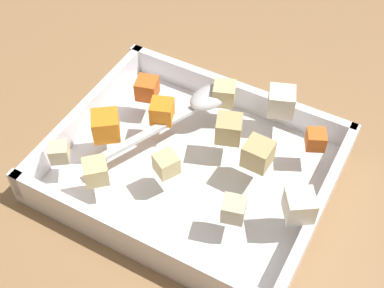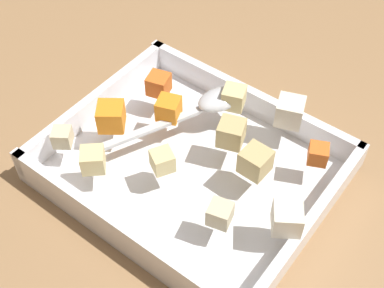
% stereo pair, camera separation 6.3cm
% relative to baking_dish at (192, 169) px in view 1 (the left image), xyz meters
% --- Properties ---
extents(ground_plane, '(4.00, 4.00, 0.00)m').
position_rel_baking_dish_xyz_m(ground_plane, '(-0.00, -0.01, -0.02)').
color(ground_plane, '#936D47').
extents(baking_dish, '(0.34, 0.28, 0.05)m').
position_rel_baking_dish_xyz_m(baking_dish, '(0.00, 0.00, 0.00)').
color(baking_dish, silver).
rests_on(baking_dish, ground_plane).
extents(carrot_chunk_mid_left, '(0.03, 0.03, 0.02)m').
position_rel_baking_dish_xyz_m(carrot_chunk_mid_left, '(0.13, 0.08, 0.05)').
color(carrot_chunk_mid_left, orange).
rests_on(carrot_chunk_mid_left, baking_dish).
extents(carrot_chunk_center, '(0.03, 0.03, 0.03)m').
position_rel_baking_dish_xyz_m(carrot_chunk_center, '(-0.10, 0.05, 0.05)').
color(carrot_chunk_center, orange).
rests_on(carrot_chunk_center, baking_dish).
extents(carrot_chunk_heap_side, '(0.05, 0.05, 0.03)m').
position_rel_baking_dish_xyz_m(carrot_chunk_heap_side, '(-0.10, -0.03, 0.05)').
color(carrot_chunk_heap_side, orange).
rests_on(carrot_chunk_heap_side, baking_dish).
extents(carrot_chunk_corner_nw, '(0.04, 0.04, 0.03)m').
position_rel_baking_dish_xyz_m(carrot_chunk_corner_nw, '(-0.06, 0.03, 0.05)').
color(carrot_chunk_corner_nw, orange).
rests_on(carrot_chunk_corner_nw, baking_dish).
extents(potato_chunk_near_spoon, '(0.04, 0.04, 0.03)m').
position_rel_baking_dish_xyz_m(potato_chunk_near_spoon, '(0.03, 0.04, 0.05)').
color(potato_chunk_near_spoon, tan).
rests_on(potato_chunk_near_spoon, baking_dish).
extents(potato_chunk_front_center, '(0.03, 0.03, 0.03)m').
position_rel_baking_dish_xyz_m(potato_chunk_front_center, '(0.08, 0.02, 0.05)').
color(potato_chunk_front_center, tan).
rests_on(potato_chunk_front_center, baking_dish).
extents(potato_chunk_far_left, '(0.03, 0.03, 0.02)m').
position_rel_baking_dish_xyz_m(potato_chunk_far_left, '(0.09, -0.06, 0.05)').
color(potato_chunk_far_left, beige).
rests_on(potato_chunk_far_left, baking_dish).
extents(potato_chunk_corner_sw, '(0.04, 0.04, 0.03)m').
position_rel_baking_dish_xyz_m(potato_chunk_corner_sw, '(-0.08, -0.09, 0.05)').
color(potato_chunk_corner_sw, '#E0CC89').
rests_on(potato_chunk_corner_sw, baking_dish).
extents(potato_chunk_back_center, '(0.04, 0.04, 0.03)m').
position_rel_baking_dish_xyz_m(potato_chunk_back_center, '(-0.00, 0.09, 0.05)').
color(potato_chunk_back_center, '#E0CC89').
rests_on(potato_chunk_back_center, baking_dish).
extents(potato_chunk_near_right, '(0.03, 0.03, 0.02)m').
position_rel_baking_dish_xyz_m(potato_chunk_near_right, '(-0.01, -0.04, 0.05)').
color(potato_chunk_near_right, '#E0CC89').
rests_on(potato_chunk_near_right, baking_dish).
extents(potato_chunk_rim_edge, '(0.03, 0.03, 0.02)m').
position_rel_baking_dish_xyz_m(potato_chunk_rim_edge, '(-0.13, -0.09, 0.05)').
color(potato_chunk_rim_edge, beige).
rests_on(potato_chunk_rim_edge, baking_dish).
extents(parsnip_chunk_corner_se, '(0.04, 0.04, 0.03)m').
position_rel_baking_dish_xyz_m(parsnip_chunk_corner_se, '(0.07, 0.11, 0.05)').
color(parsnip_chunk_corner_se, silver).
rests_on(parsnip_chunk_corner_se, baking_dish).
extents(parsnip_chunk_under_handle, '(0.04, 0.04, 0.03)m').
position_rel_baking_dish_xyz_m(parsnip_chunk_under_handle, '(0.15, -0.03, 0.05)').
color(parsnip_chunk_under_handle, silver).
rests_on(parsnip_chunk_under_handle, baking_dish).
extents(serving_spoon, '(0.11, 0.20, 0.02)m').
position_rel_baking_dish_xyz_m(serving_spoon, '(-0.02, 0.07, 0.05)').
color(serving_spoon, silver).
rests_on(serving_spoon, baking_dish).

